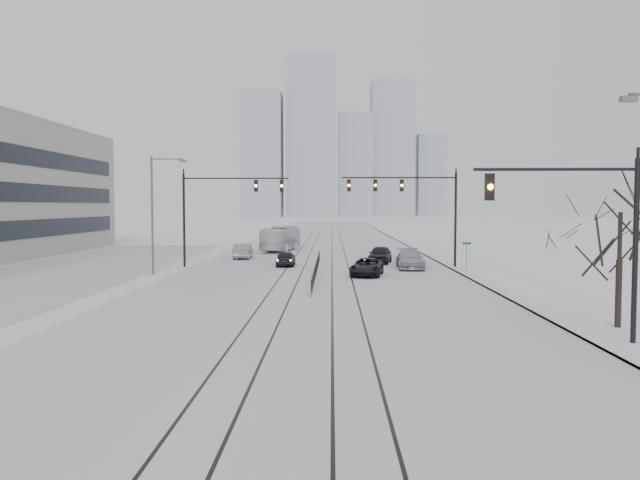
{
  "coord_description": "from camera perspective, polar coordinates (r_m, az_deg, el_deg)",
  "views": [
    {
      "loc": [
        1.17,
        -17.17,
        5.26
      ],
      "look_at": [
        0.46,
        20.22,
        3.2
      ],
      "focal_mm": 35.0,
      "sensor_mm": 36.0,
      "label": 1
    }
  ],
  "objects": [
    {
      "name": "ground",
      "position": [
        18.0,
        -2.78,
        -13.84
      ],
      "size": [
        500.0,
        500.0,
        0.0
      ],
      "primitive_type": "plane",
      "color": "silver",
      "rests_on": "ground"
    },
    {
      "name": "road",
      "position": [
        77.36,
        0.21,
        -0.74
      ],
      "size": [
        22.0,
        260.0,
        0.02
      ],
      "primitive_type": "cube",
      "color": "silver",
      "rests_on": "ground"
    },
    {
      "name": "sidewalk_east",
      "position": [
        78.32,
        10.14,
        -0.69
      ],
      "size": [
        5.0,
        260.0,
        0.16
      ],
      "primitive_type": "cube",
      "color": "white",
      "rests_on": "ground"
    },
    {
      "name": "curb",
      "position": [
        77.98,
        8.36,
        -0.7
      ],
      "size": [
        0.1,
        260.0,
        0.12
      ],
      "primitive_type": "cube",
      "color": "gray",
      "rests_on": "ground"
    },
    {
      "name": "parking_strip",
      "position": [
        56.55,
        -20.93,
        -2.38
      ],
      "size": [
        14.0,
        60.0,
        0.03
      ],
      "primitive_type": "cube",
      "color": "silver",
      "rests_on": "ground"
    },
    {
      "name": "tram_rails",
      "position": [
        57.43,
        -0.09,
        -2.08
      ],
      "size": [
        5.3,
        180.0,
        0.01
      ],
      "color": "black",
      "rests_on": "ground"
    },
    {
      "name": "skyline",
      "position": [
        291.93,
        1.85,
        8.14
      ],
      "size": [
        96.0,
        48.0,
        72.0
      ],
      "color": "#A4ABB4",
      "rests_on": "ground"
    },
    {
      "name": "traffic_mast_near",
      "position": [
        25.1,
        23.62,
        1.29
      ],
      "size": [
        6.1,
        0.37,
        7.0
      ],
      "color": "black",
      "rests_on": "ground"
    },
    {
      "name": "traffic_mast_ne",
      "position": [
        52.63,
        8.72,
        3.66
      ],
      "size": [
        9.6,
        0.37,
        8.0
      ],
      "color": "black",
      "rests_on": "ground"
    },
    {
      "name": "traffic_mast_nw",
      "position": [
        54.05,
        -9.27,
        3.44
      ],
      "size": [
        9.1,
        0.37,
        8.0
      ],
      "color": "black",
      "rests_on": "ground"
    },
    {
      "name": "street_light_west",
      "position": [
        49.03,
        -14.76,
        2.99
      ],
      "size": [
        2.73,
        0.25,
        9.0
      ],
      "color": "#595B60",
      "rests_on": "ground"
    },
    {
      "name": "bare_tree",
      "position": [
        28.82,
        25.76,
        1.31
      ],
      "size": [
        4.4,
        4.4,
        6.1
      ],
      "color": "black",
      "rests_on": "ground"
    },
    {
      "name": "median_fence",
      "position": [
        47.43,
        -0.34,
        -2.58
      ],
      "size": [
        0.06,
        24.0,
        1.0
      ],
      "color": "black",
      "rests_on": "ground"
    },
    {
      "name": "street_sign",
      "position": [
        50.44,
        13.25,
        -1.09
      ],
      "size": [
        0.7,
        0.06,
        2.4
      ],
      "color": "#595B60",
      "rests_on": "ground"
    },
    {
      "name": "sedan_sb_inner",
      "position": [
        54.27,
        -3.15,
        -1.7
      ],
      "size": [
        1.61,
        3.94,
        1.34
      ],
      "primitive_type": "imported",
      "rotation": [
        0.0,
        0.0,
        3.15
      ],
      "color": "black",
      "rests_on": "ground"
    },
    {
      "name": "sedan_sb_outer",
      "position": [
        62.34,
        -7.07,
        -1.02
      ],
      "size": [
        1.72,
        4.6,
        1.5
      ],
      "primitive_type": "imported",
      "rotation": [
        0.0,
        0.0,
        3.17
      ],
      "color": "#9B9EA2",
      "rests_on": "ground"
    },
    {
      "name": "sedan_nb_front",
      "position": [
        46.79,
        4.31,
        -2.5
      ],
      "size": [
        2.95,
        5.06,
        1.32
      ],
      "primitive_type": "imported",
      "rotation": [
        0.0,
        0.0,
        -0.17
      ],
      "color": "black",
      "rests_on": "ground"
    },
    {
      "name": "sedan_nb_right",
      "position": [
        52.56,
        8.22,
        -1.77
      ],
      "size": [
        2.38,
        5.46,
        1.56
      ],
      "primitive_type": "imported",
      "rotation": [
        0.0,
        0.0,
        -0.04
      ],
      "color": "#A4A5AC",
      "rests_on": "ground"
    },
    {
      "name": "sedan_nb_far",
      "position": [
        57.13,
        5.5,
        -1.35
      ],
      "size": [
        2.75,
        4.92,
        1.58
      ],
      "primitive_type": "imported",
      "rotation": [
        0.0,
        0.0,
        -0.2
      ],
      "color": "black",
      "rests_on": "ground"
    },
    {
      "name": "box_truck",
      "position": [
        72.6,
        -3.59,
        0.11
      ],
      "size": [
        4.03,
        10.44,
        2.84
      ],
      "primitive_type": "imported",
      "rotation": [
        0.0,
        0.0,
        2.98
      ],
      "color": "silver",
      "rests_on": "ground"
    }
  ]
}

